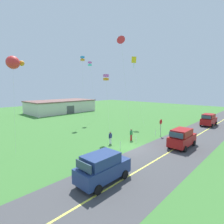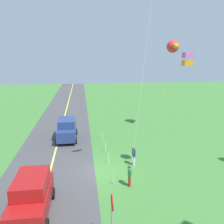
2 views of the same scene
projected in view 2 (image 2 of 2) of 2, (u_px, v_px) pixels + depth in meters
name	position (u px, v px, depth m)	size (l,w,h in m)	color
ground_plane	(101.00, 172.00, 17.85)	(120.00, 120.00, 0.10)	#3D7533
asphalt_road	(49.00, 175.00, 17.31)	(120.00, 7.00, 0.00)	#424244
road_centre_stripe	(49.00, 174.00, 17.31)	(120.00, 0.16, 0.00)	#E5E04C
car_suv_foreground	(32.00, 196.00, 12.77)	(4.40, 2.12, 2.24)	maroon
car_parked_west_near	(67.00, 129.00, 24.51)	(4.40, 2.12, 2.24)	navy
stop_sign	(112.00, 210.00, 10.61)	(0.76, 0.08, 2.56)	gray
person_adult_near	(130.00, 175.00, 15.61)	(0.58, 0.22, 1.60)	red
person_adult_companion	(134.00, 155.00, 18.68)	(0.58, 0.22, 1.60)	silver
kite_blue_mid	(187.00, 59.00, 15.11)	(2.49, 3.25, 9.03)	silver
kite_orange_near	(173.00, 46.00, 25.68)	(2.03, 1.99, 10.57)	silver
fence_post_0	(102.00, 136.00, 24.29)	(0.05, 0.05, 0.90)	silver
fence_post_1	(105.00, 148.00, 21.28)	(0.05, 0.05, 0.90)	silver
fence_post_2	(108.00, 159.00, 18.96)	(0.05, 0.05, 0.90)	silver
fence_post_3	(114.00, 178.00, 15.91)	(0.05, 0.05, 0.90)	silver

